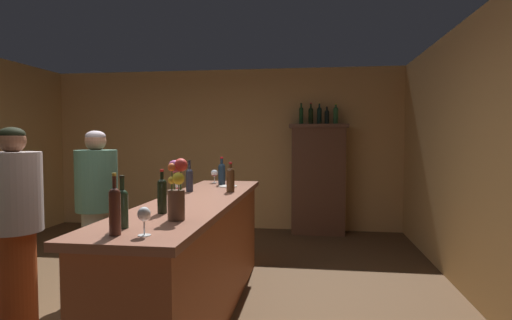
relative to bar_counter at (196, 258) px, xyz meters
The scene contains 22 objects.
floor 0.74m from the bar_counter, 168.88° to the right, with size 9.19×9.19×0.00m, color #513822.
wall_back 3.63m from the bar_counter, 98.55° to the left, with size 6.00×0.12×2.66m, color tan.
bar_counter is the anchor object (origin of this frame).
display_cabinet 3.39m from the bar_counter, 71.65° to the left, with size 0.91×0.40×1.74m.
wine_bottle_malbec 1.44m from the bar_counter, 92.60° to the right, with size 0.06×0.06×0.33m.
wine_bottle_syrah 0.79m from the bar_counter, 113.35° to the left, with size 0.07×0.07×0.30m.
wine_bottle_rose 1.29m from the bar_counter, 94.93° to the right, with size 0.06×0.06×0.30m.
wine_bottle_merlot 0.82m from the bar_counter, 67.86° to the left, with size 0.08×0.08×0.28m.
wine_bottle_riesling 1.24m from the bar_counter, 91.12° to the left, with size 0.08×0.08×0.30m.
wine_bottle_pinot 0.91m from the bar_counter, 93.63° to the right, with size 0.06×0.06×0.30m.
wine_glass_front 1.39m from the bar_counter, 96.69° to the left, with size 0.08×0.08×0.15m.
wine_glass_mid 0.62m from the bar_counter, 168.85° to the left, with size 0.06×0.06×0.15m.
wine_glass_rear 1.42m from the bar_counter, 85.65° to the right, with size 0.07×0.07×0.15m.
flower_arrangement 1.12m from the bar_counter, 81.30° to the right, with size 0.12×0.13×0.38m.
cheese_plate 1.02m from the bar_counter, 84.36° to the left, with size 0.20×0.20×0.01m, color white.
display_bottle_left 3.57m from the bar_counter, 76.20° to the left, with size 0.07×0.07×0.34m.
display_bottle_midleft 3.61m from the bar_counter, 73.68° to the left, with size 0.08×0.08×0.34m.
display_bottle_center 3.65m from the bar_counter, 71.52° to the left, with size 0.07×0.07×0.34m.
display_bottle_midright 3.67m from the bar_counter, 69.65° to the left, with size 0.07×0.07×0.27m.
display_bottle_right 3.73m from the bar_counter, 67.53° to the left, with size 0.08×0.08×0.32m.
patron_tall 1.24m from the bar_counter, 160.10° to the left, with size 0.40×0.40×1.59m.
patron_in_navy 1.40m from the bar_counter, 154.94° to the right, with size 0.39×0.39×1.59m.
Camera 1 is at (1.49, -3.17, 1.51)m, focal length 28.45 mm.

